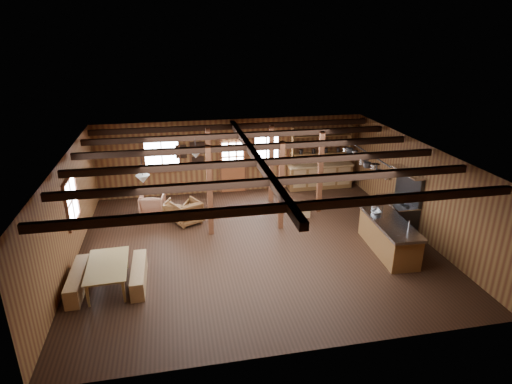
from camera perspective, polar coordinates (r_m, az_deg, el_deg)
room at (r=12.00m, az=-0.05°, el=-1.17°), size 10.04×9.04×2.84m
ceiling_joists at (r=11.74m, az=-0.22°, el=4.94°), size 9.80×8.82×0.18m
timber_posts at (r=14.00m, az=0.39°, el=2.17°), size 3.95×2.35×2.80m
back_door at (r=16.30m, az=-3.09°, el=3.00°), size 1.02×0.08×2.15m
window_back_left at (r=15.96m, az=-12.45°, el=4.83°), size 1.32×0.06×1.32m
window_back_right at (r=16.32m, az=1.40°, el=5.69°), size 1.02×0.06×1.32m
window_left at (r=12.51m, az=-23.42°, el=-1.05°), size 0.14×1.24×1.32m
notice_boards at (r=15.95m, az=-8.50°, el=5.24°), size 1.08×0.03×0.90m
back_counter at (r=16.95m, az=8.51°, el=2.51°), size 2.55×0.60×2.45m
pendant_lamps at (r=12.45m, az=-11.19°, el=3.43°), size 1.86×2.36×0.66m
pot_rack at (r=12.88m, az=14.49°, el=3.96°), size 0.35×3.00×0.41m
kitchen_island at (r=12.63m, az=17.26°, el=-5.59°), size 1.02×2.55×1.20m
step_stool at (r=14.42m, az=6.47°, el=-2.54°), size 0.50×0.41×0.39m
commercial_range at (r=14.18m, az=18.45°, el=-2.15°), size 0.78×1.50×1.85m
dining_table at (r=11.21m, az=-18.89°, el=-10.44°), size 1.02×1.75×0.60m
bench_wall at (r=11.38m, az=-22.65°, el=-10.85°), size 0.33×1.74×0.48m
bench_aisle at (r=11.16m, az=-15.33°, el=-10.56°), size 0.32×1.72×0.47m
armchair_a at (r=13.97m, az=-9.21°, el=-2.67°), size 1.09×1.10×0.76m
armchair_b at (r=14.29m, az=-10.53°, el=-2.41°), size 0.91×0.92×0.66m
armchair_c at (r=14.80m, az=-13.62°, el=-1.65°), size 0.88×0.90×0.74m
counter_pot at (r=12.98m, az=15.87°, el=-1.97°), size 0.33×0.33×0.20m
bowl at (r=12.78m, az=15.71°, el=-2.62°), size 0.34×0.34×0.07m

